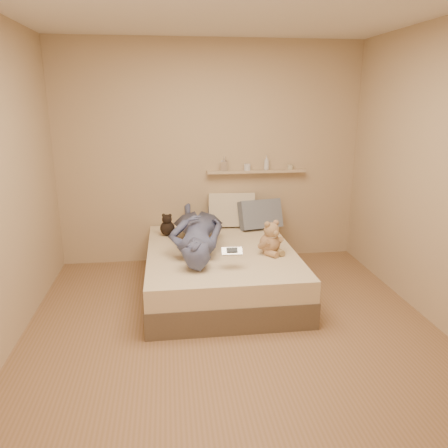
{
  "coord_description": "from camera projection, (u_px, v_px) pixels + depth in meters",
  "views": [
    {
      "loc": [
        -0.51,
        -3.28,
        1.94
      ],
      "look_at": [
        0.0,
        0.65,
        0.8
      ],
      "focal_mm": 35.0,
      "sensor_mm": 36.0,
      "label": 1
    }
  ],
  "objects": [
    {
      "name": "room",
      "position": [
        235.0,
        185.0,
        3.37
      ],
      "size": [
        3.8,
        3.8,
        3.8
      ],
      "color": "#876246",
      "rests_on": "ground"
    },
    {
      "name": "bed",
      "position": [
        221.0,
        270.0,
        4.55
      ],
      "size": [
        1.5,
        1.9,
        0.45
      ],
      "color": "brown",
      "rests_on": "floor"
    },
    {
      "name": "game_console",
      "position": [
        232.0,
        251.0,
        3.94
      ],
      "size": [
        0.19,
        0.09,
        0.06
      ],
      "color": "silver",
      "rests_on": "bed"
    },
    {
      "name": "teddy_bear",
      "position": [
        271.0,
        240.0,
        4.33
      ],
      "size": [
        0.27,
        0.28,
        0.34
      ],
      "color": "tan",
      "rests_on": "bed"
    },
    {
      "name": "dark_plush",
      "position": [
        167.0,
        226.0,
        4.91
      ],
      "size": [
        0.17,
        0.17,
        0.26
      ],
      "color": "black",
      "rests_on": "bed"
    },
    {
      "name": "pillow_cream",
      "position": [
        232.0,
        210.0,
        5.25
      ],
      "size": [
        0.56,
        0.28,
        0.43
      ],
      "primitive_type": "cube",
      "rotation": [
        -0.24,
        0.0,
        -0.06
      ],
      "color": "#C1AF98",
      "rests_on": "bed"
    },
    {
      "name": "pillow_grey",
      "position": [
        260.0,
        214.0,
        5.17
      ],
      "size": [
        0.54,
        0.34,
        0.37
      ],
      "primitive_type": "cube",
      "rotation": [
        -0.33,
        0.0,
        0.21
      ],
      "color": "slate",
      "rests_on": "bed"
    },
    {
      "name": "person",
      "position": [
        197.0,
        230.0,
        4.51
      ],
      "size": [
        0.69,
        1.56,
        0.36
      ],
      "primitive_type": "imported",
      "rotation": [
        0.0,
        0.0,
        3.05
      ],
      "color": "#495273",
      "rests_on": "bed"
    },
    {
      "name": "wall_shelf",
      "position": [
        257.0,
        171.0,
        5.24
      ],
      "size": [
        1.2,
        0.12,
        0.03
      ],
      "primitive_type": "cube",
      "color": "tan",
      "rests_on": "wall_back"
    },
    {
      "name": "shelf_bottles",
      "position": [
        249.0,
        164.0,
        5.21
      ],
      "size": [
        0.89,
        0.1,
        0.17
      ],
      "color": "silver",
      "rests_on": "wall_shelf"
    }
  ]
}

